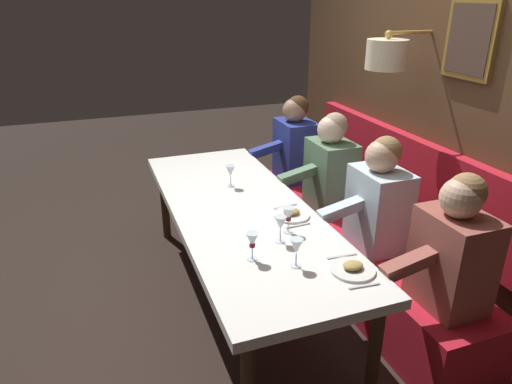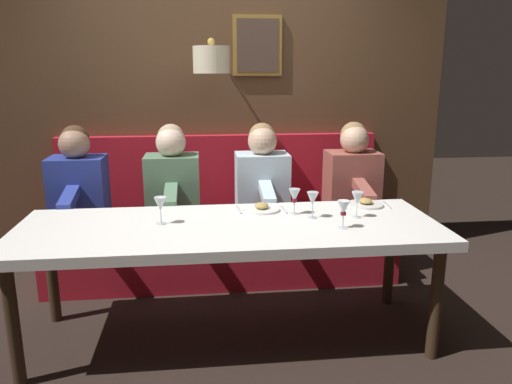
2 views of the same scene
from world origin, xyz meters
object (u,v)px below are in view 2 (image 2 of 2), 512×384
Objects in this scene: diner_middle at (172,181)px; wine_glass_4 at (313,200)px; dining_table at (230,234)px; wine_glass_2 at (357,199)px; diner_far at (78,183)px; diner_nearest at (352,177)px; diner_near at (262,179)px; wine_glass_0 at (160,205)px; wine_glass_3 at (294,196)px; wine_glass_1 at (343,209)px.

diner_middle is 1.20m from wine_glass_4.
dining_table is 0.81m from wine_glass_2.
diner_middle and diner_far have the same top height.
diner_nearest is 4.82× the size of wine_glass_4.
diner_nearest is 0.95m from wine_glass_4.
diner_near is at bearing -19.15° from dining_table.
wine_glass_0 is at bearing 120.28° from diner_nearest.
diner_near is 0.84m from wine_glass_4.
diner_middle reaches higher than dining_table.
dining_table is 0.97m from diner_middle.
diner_far is at bearing 50.24° from dining_table.
dining_table is 3.15× the size of diner_far.
wine_glass_2 is at bearing 164.62° from diner_nearest.
diner_near is 0.68m from diner_middle.
wine_glass_3 is at bearing -82.24° from wine_glass_0.
wine_glass_2 is at bearing -95.02° from wine_glass_4.
dining_table is 0.94m from diner_near.
diner_near reaches higher than wine_glass_0.
diner_middle reaches higher than wine_glass_1.
wine_glass_1 and wine_glass_4 have the same top height.
wine_glass_4 is (-0.81, -0.21, 0.04)m from diner_near.
diner_near is 1.00× the size of diner_middle.
diner_far is 1.99m from wine_glass_1.
wine_glass_4 is (-0.81, 0.50, 0.04)m from diner_nearest.
diner_near is at bearing 8.98° from wine_glass_3.
dining_table is at bearing 98.07° from wine_glass_4.
diner_middle is 1.43m from wine_glass_2.
wine_glass_2 is (0.20, -0.14, 0.00)m from wine_glass_1.
wine_glass_3 is at bearing -132.11° from diner_middle.
diner_nearest is at bearing -31.86° from wine_glass_4.
diner_near and diner_far have the same top height.
diner_far reaches higher than wine_glass_3.
diner_nearest is 0.93m from wine_glass_3.
dining_table is at bearing 93.55° from wine_glass_2.
diner_nearest reaches higher than wine_glass_1.
wine_glass_2 reaches higher than dining_table.
wine_glass_0 and wine_glass_3 have the same top height.
diner_near is at bearing -40.50° from wine_glass_0.
dining_table is 0.44m from wine_glass_0.
dining_table is 15.20× the size of wine_glass_2.
wine_glass_4 is at bearing 84.98° from wine_glass_2.
dining_table is 0.55m from wine_glass_4.
wine_glass_4 is (-0.81, -1.57, 0.04)m from diner_far.
diner_nearest reaches higher than wine_glass_3.
diner_far is at bearing 64.15° from wine_glass_3.
wine_glass_0 is 1.19m from wine_glass_2.
diner_nearest is 1.10m from wine_glass_1.
wine_glass_4 is (0.22, 0.13, 0.00)m from wine_glass_1.
diner_far is 4.82× the size of wine_glass_4.
diner_near is 4.82× the size of wine_glass_0.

